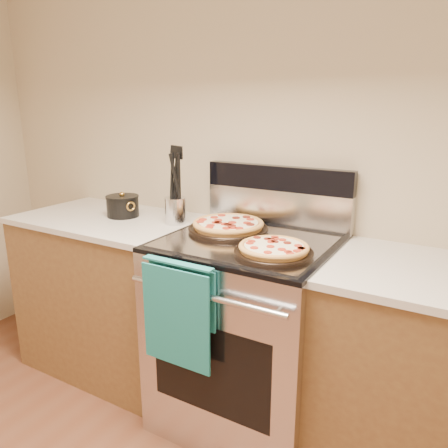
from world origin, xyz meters
The scene contains 15 objects.
wall_back centered at (0.00, 2.00, 1.35)m, with size 4.00×4.00×0.00m, color #BFB08A.
range_body centered at (0.00, 1.65, 0.45)m, with size 0.76×0.68×0.90m, color #B7B7BC.
oven_window centered at (0.00, 1.31, 0.45)m, with size 0.56×0.01×0.40m, color black.
cooktop centered at (0.00, 1.65, 0.91)m, with size 0.76×0.68×0.02m, color black.
backsplash_lower centered at (0.00, 1.96, 1.01)m, with size 0.76×0.06×0.18m, color silver.
backsplash_upper centered at (0.00, 1.96, 1.16)m, with size 0.76×0.06×0.12m, color black.
oven_handle centered at (0.00, 1.27, 0.80)m, with size 0.03×0.03×0.70m, color silver.
dish_towel centered at (-0.12, 1.27, 0.70)m, with size 0.32×0.05×0.42m, color #1B8771, non-canonical shape.
foil_sheet centered at (0.00, 1.62, 0.92)m, with size 0.70×0.55×0.01m, color gray.
cabinet_left centered at (-0.88, 1.68, 0.44)m, with size 1.00×0.62×0.88m, color brown.
countertop_left centered at (-0.88, 1.68, 0.90)m, with size 1.02×0.64×0.03m, color #B8B1A5.
pepperoni_pizza_back centered at (-0.14, 1.72, 0.95)m, with size 0.38×0.38×0.05m, color #BF773A, non-canonical shape.
pepperoni_pizza_front centered at (0.18, 1.52, 0.95)m, with size 0.32×0.32×0.04m, color #BF773A, non-canonical shape.
utensil_crock centered at (-0.48, 1.75, 0.98)m, with size 0.11×0.11×0.14m, color silver.
saucepan centered at (-0.82, 1.73, 0.96)m, with size 0.17×0.17×0.11m, color black.
Camera 1 is at (0.85, -0.02, 1.51)m, focal length 35.00 mm.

